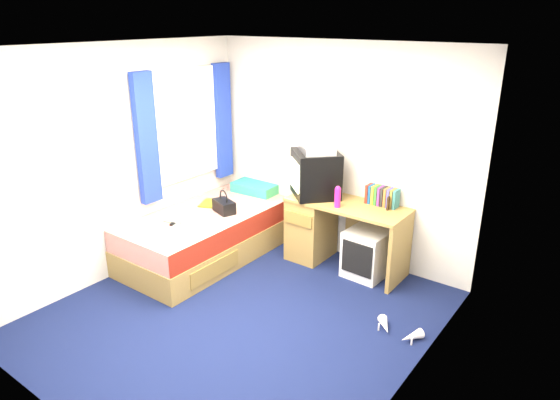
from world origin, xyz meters
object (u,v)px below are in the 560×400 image
Objects in this scene: towel at (200,221)px; desk at (325,227)px; storage_cube at (366,253)px; crt_tv at (315,174)px; handbag at (224,206)px; remote_control at (175,222)px; pillow at (256,187)px; vcr at (316,148)px; pink_water_bottle at (338,198)px; picture_frame at (389,202)px; colour_swatch_fan at (175,225)px; magazine at (210,203)px; water_bottle at (171,219)px; white_heels at (398,331)px; aerosol_can at (340,192)px; bed at (207,235)px.

desk is at bearing 47.52° from towel.
crt_tv is at bearing 178.66° from storage_cube.
remote_control is (-0.21, -0.55, -0.07)m from handbag.
pillow is 1.21m from vcr.
vcr is 0.61m from pink_water_bottle.
vcr is 1.22m from handbag.
picture_frame is 2.25m from colour_swatch_fan.
picture_frame is 0.50× the size of magazine.
pink_water_bottle is at bearing -35.33° from desk.
water_bottle is (-0.11, -1.31, -0.03)m from pillow.
storage_cube is at bearing -142.90° from picture_frame.
handbag reaches higher than desk.
desk reaches higher than towel.
vcr is 1.02× the size of white_heels.
desk reaches higher than pillow.
handbag is 2.34m from white_heels.
towel is 1.84× the size of remote_control.
desk is at bearing -7.87° from pillow.
desk is 1.58m from white_heels.
vcr reaches higher than white_heels.
white_heels is (1.05, -0.68, -0.81)m from pink_water_bottle.
white_heels is at bearing 13.17° from vcr.
remote_control is at bearing -92.67° from pillow.
colour_swatch_fan is (-1.13, -1.19, 0.14)m from desk.
handbag reaches higher than pillow.
water_bottle is at bearing -136.85° from desk.
pillow is 2.84× the size of aerosol_can.
pillow is at bearing 175.64° from storage_cube.
vcr is at bearing 178.36° from storage_cube.
crt_tv is at bearing -9.04° from pillow.
vcr is at bearing 55.88° from handbag.
water_bottle is 0.06m from remote_control.
bed is at bearing -118.62° from handbag.
pillow reaches higher than white_heels.
handbag is 1.99× the size of remote_control.
remote_control is at bearing -91.28° from handbag.
towel reaches higher than white_heels.
picture_frame is 1.37m from white_heels.
pink_water_bottle is 1.59m from magazine.
towel is at bearing -175.47° from white_heels.
bed is at bearing 177.45° from white_heels.
crt_tv is (-0.15, 0.00, 0.59)m from desk.
desk is 4.07× the size of handbag.
crt_tv reaches higher than white_heels.
colour_swatch_fan is (-0.98, -1.19, -0.45)m from crt_tv.
pink_water_bottle reaches higher than picture_frame.
storage_cube is 0.68m from pink_water_bottle.
storage_cube is at bearing -10.81° from aerosol_can.
pink_water_bottle reaches higher than bed.
aerosol_can is at bearing 177.61° from picture_frame.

